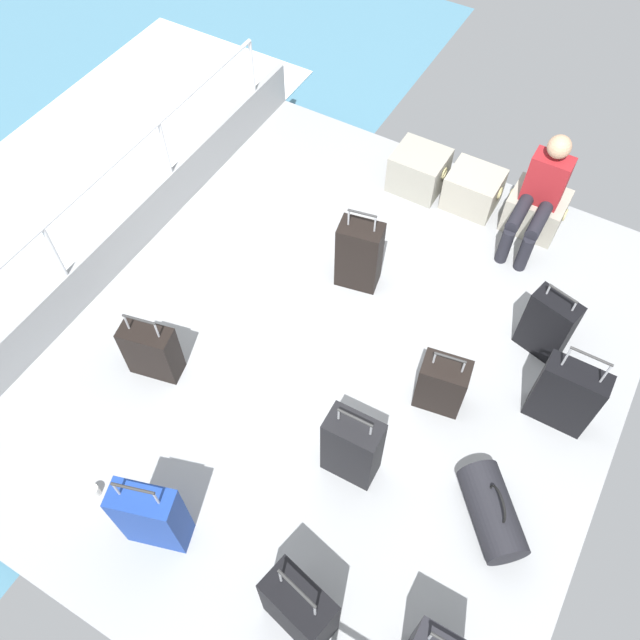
{
  "coord_description": "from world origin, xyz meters",
  "views": [
    {
      "loc": [
        1.26,
        -2.52,
        4.57
      ],
      "look_at": [
        -0.23,
        0.07,
        0.25
      ],
      "focal_mm": 36.52,
      "sensor_mm": 36.0,
      "label": 1
    }
  ],
  "objects_px": {
    "suitcase_6": "(547,325)",
    "duffel_bag": "(492,512)",
    "suitcase_1": "(299,608)",
    "suitcase_8": "(442,384)",
    "suitcase_4": "(566,395)",
    "cargo_crate_1": "(473,189)",
    "suitcase_0": "(359,255)",
    "cargo_crate_0": "(419,170)",
    "cargo_crate_2": "(535,210)",
    "paper_cup": "(94,491)",
    "suitcase_3": "(151,516)",
    "suitcase_2": "(152,351)",
    "suitcase_7": "(352,447)",
    "passenger_seated": "(540,193)"
  },
  "relations": [
    {
      "from": "cargo_crate_1",
      "to": "suitcase_0",
      "type": "height_order",
      "value": "suitcase_0"
    },
    {
      "from": "suitcase_4",
      "to": "suitcase_6",
      "type": "distance_m",
      "value": 0.64
    },
    {
      "from": "cargo_crate_1",
      "to": "suitcase_0",
      "type": "bearing_deg",
      "value": -109.9
    },
    {
      "from": "passenger_seated",
      "to": "suitcase_2",
      "type": "relative_size",
      "value": 1.52
    },
    {
      "from": "cargo_crate_0",
      "to": "paper_cup",
      "type": "height_order",
      "value": "cargo_crate_0"
    },
    {
      "from": "cargo_crate_2",
      "to": "paper_cup",
      "type": "distance_m",
      "value": 4.48
    },
    {
      "from": "suitcase_1",
      "to": "suitcase_4",
      "type": "relative_size",
      "value": 0.96
    },
    {
      "from": "suitcase_1",
      "to": "cargo_crate_2",
      "type": "bearing_deg",
      "value": 88.47
    },
    {
      "from": "suitcase_3",
      "to": "suitcase_6",
      "type": "height_order",
      "value": "suitcase_3"
    },
    {
      "from": "cargo_crate_2",
      "to": "suitcase_3",
      "type": "height_order",
      "value": "suitcase_3"
    },
    {
      "from": "cargo_crate_2",
      "to": "paper_cup",
      "type": "relative_size",
      "value": 5.36
    },
    {
      "from": "suitcase_1",
      "to": "suitcase_8",
      "type": "xyz_separation_m",
      "value": [
        0.11,
        1.9,
        -0.07
      ]
    },
    {
      "from": "cargo_crate_1",
      "to": "suitcase_6",
      "type": "height_order",
      "value": "suitcase_6"
    },
    {
      "from": "cargo_crate_0",
      "to": "suitcase_4",
      "type": "relative_size",
      "value": 0.59
    },
    {
      "from": "cargo_crate_1",
      "to": "duffel_bag",
      "type": "distance_m",
      "value": 3.1
    },
    {
      "from": "suitcase_2",
      "to": "suitcase_4",
      "type": "xyz_separation_m",
      "value": [
        2.92,
        1.19,
        0.07
      ]
    },
    {
      "from": "suitcase_0",
      "to": "suitcase_6",
      "type": "distance_m",
      "value": 1.63
    },
    {
      "from": "suitcase_7",
      "to": "suitcase_0",
      "type": "bearing_deg",
      "value": 116.46
    },
    {
      "from": "cargo_crate_0",
      "to": "suitcase_6",
      "type": "xyz_separation_m",
      "value": [
        1.68,
        -1.21,
        0.11
      ]
    },
    {
      "from": "suitcase_1",
      "to": "suitcase_6",
      "type": "distance_m",
      "value": 2.85
    },
    {
      "from": "cargo_crate_2",
      "to": "suitcase_0",
      "type": "distance_m",
      "value": 1.81
    },
    {
      "from": "suitcase_4",
      "to": "suitcase_7",
      "type": "height_order",
      "value": "suitcase_4"
    },
    {
      "from": "suitcase_6",
      "to": "paper_cup",
      "type": "height_order",
      "value": "suitcase_6"
    },
    {
      "from": "cargo_crate_1",
      "to": "cargo_crate_2",
      "type": "relative_size",
      "value": 0.97
    },
    {
      "from": "paper_cup",
      "to": "cargo_crate_2",
      "type": "bearing_deg",
      "value": 66.03
    },
    {
      "from": "suitcase_6",
      "to": "paper_cup",
      "type": "bearing_deg",
      "value": -129.77
    },
    {
      "from": "suitcase_3",
      "to": "suitcase_8",
      "type": "relative_size",
      "value": 1.34
    },
    {
      "from": "passenger_seated",
      "to": "suitcase_3",
      "type": "bearing_deg",
      "value": -107.56
    },
    {
      "from": "suitcase_3",
      "to": "suitcase_6",
      "type": "xyz_separation_m",
      "value": [
        1.75,
        2.79,
        -0.04
      ]
    },
    {
      "from": "suitcase_4",
      "to": "duffel_bag",
      "type": "xyz_separation_m",
      "value": [
        -0.14,
        -1.01,
        -0.18
      ]
    },
    {
      "from": "suitcase_4",
      "to": "suitcase_6",
      "type": "relative_size",
      "value": 1.21
    },
    {
      "from": "passenger_seated",
      "to": "suitcase_4",
      "type": "distance_m",
      "value": 1.87
    },
    {
      "from": "cargo_crate_0",
      "to": "duffel_bag",
      "type": "distance_m",
      "value": 3.34
    },
    {
      "from": "cargo_crate_1",
      "to": "duffel_bag",
      "type": "height_order",
      "value": "duffel_bag"
    },
    {
      "from": "suitcase_4",
      "to": "cargo_crate_2",
      "type": "bearing_deg",
      "value": 114.5
    },
    {
      "from": "cargo_crate_1",
      "to": "passenger_seated",
      "type": "height_order",
      "value": "passenger_seated"
    },
    {
      "from": "cargo_crate_1",
      "to": "passenger_seated",
      "type": "bearing_deg",
      "value": -13.69
    },
    {
      "from": "suitcase_3",
      "to": "suitcase_4",
      "type": "bearing_deg",
      "value": 47.2
    },
    {
      "from": "suitcase_1",
      "to": "paper_cup",
      "type": "relative_size",
      "value": 8.61
    },
    {
      "from": "suitcase_2",
      "to": "suitcase_8",
      "type": "xyz_separation_m",
      "value": [
        2.08,
        0.87,
        -0.01
      ]
    },
    {
      "from": "paper_cup",
      "to": "passenger_seated",
      "type": "bearing_deg",
      "value": 65.05
    },
    {
      "from": "suitcase_2",
      "to": "suitcase_6",
      "type": "height_order",
      "value": "suitcase_6"
    },
    {
      "from": "cargo_crate_2",
      "to": "suitcase_3",
      "type": "distance_m",
      "value": 4.26
    },
    {
      "from": "paper_cup",
      "to": "suitcase_3",
      "type": "bearing_deg",
      "value": 1.64
    },
    {
      "from": "suitcase_4",
      "to": "suitcase_7",
      "type": "distance_m",
      "value": 1.64
    },
    {
      "from": "suitcase_6",
      "to": "duffel_bag",
      "type": "xyz_separation_m",
      "value": [
        0.18,
        -1.56,
        -0.16
      ]
    },
    {
      "from": "cargo_crate_0",
      "to": "duffel_bag",
      "type": "relative_size",
      "value": 0.79
    },
    {
      "from": "cargo_crate_1",
      "to": "suitcase_4",
      "type": "distance_m",
      "value": 2.32
    },
    {
      "from": "suitcase_1",
      "to": "duffel_bag",
      "type": "height_order",
      "value": "suitcase_1"
    },
    {
      "from": "duffel_bag",
      "to": "passenger_seated",
      "type": "bearing_deg",
      "value": 104.71
    }
  ]
}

